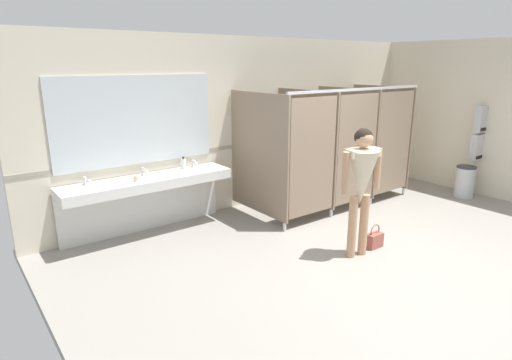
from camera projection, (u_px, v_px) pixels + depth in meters
The scene contains 13 objects.
ground_plane at pixel (386, 257), 5.50m from camera, with size 7.71×6.14×0.10m, color gray.
wall_back at pixel (255, 122), 7.29m from camera, with size 7.71×0.12×2.81m, color beige.
wall_back_tile_band at pixel (258, 143), 7.33m from camera, with size 7.71×0.01×0.06m, color #9E937F.
vanity_counter at pixel (147, 191), 6.04m from camera, with size 2.42×0.55×0.96m.
mirror_panel at pixel (136, 120), 5.92m from camera, with size 2.32×0.02×1.24m, color silver.
bathroom_stalls at pixel (335, 145), 7.16m from camera, with size 3.03×1.41×2.02m.
paper_towel_dispenser_upper at pixel (482, 119), 7.64m from camera, with size 0.32×0.13×0.48m.
paper_towel_dispenser_lower at pixel (478, 147), 7.77m from camera, with size 0.37×0.13×0.48m.
trash_bin at pixel (465, 182), 7.75m from camera, with size 0.34×0.34×0.58m.
person_standing at pixel (361, 177), 5.18m from camera, with size 0.57×0.47×1.65m.
handbag at pixel (374, 240), 5.66m from camera, with size 0.24×0.13×0.33m.
soap_dispenser at pixel (184, 164), 6.39m from camera, with size 0.07×0.07×0.18m.
paper_cup at pixel (136, 179), 5.69m from camera, with size 0.07×0.07×0.09m, color beige.
Camera 1 is at (-4.40, -2.98, 2.40)m, focal length 29.65 mm.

